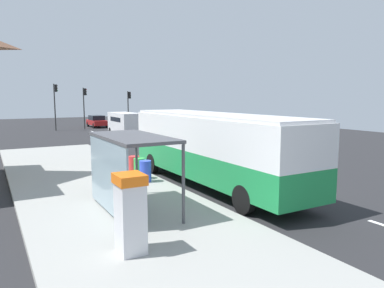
% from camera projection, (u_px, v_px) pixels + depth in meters
% --- Properties ---
extents(ground_plane, '(56.00, 92.00, 0.04)m').
position_uv_depth(ground_plane, '(141.00, 149.00, 27.67)').
color(ground_plane, '#262628').
extents(sidewalk_platform, '(6.20, 30.00, 0.18)m').
position_uv_depth(sidewalk_platform, '(102.00, 195.00, 14.18)').
color(sidewalk_platform, '#999993').
rests_on(sidewalk_platform, ground).
extents(lane_stripe_seg_1, '(0.16, 2.20, 0.01)m').
position_uv_depth(lane_stripe_seg_1, '(282.00, 192.00, 14.87)').
color(lane_stripe_seg_1, silver).
rests_on(lane_stripe_seg_1, ground).
extents(lane_stripe_seg_2, '(0.16, 2.20, 0.01)m').
position_uv_depth(lane_stripe_seg_2, '(215.00, 171.00, 19.18)').
color(lane_stripe_seg_2, silver).
rests_on(lane_stripe_seg_2, ground).
extents(lane_stripe_seg_3, '(0.16, 2.20, 0.01)m').
position_uv_depth(lane_stripe_seg_3, '(173.00, 157.00, 23.48)').
color(lane_stripe_seg_3, silver).
rests_on(lane_stripe_seg_3, ground).
extents(lane_stripe_seg_4, '(0.16, 2.20, 0.01)m').
position_uv_depth(lane_stripe_seg_4, '(144.00, 148.00, 27.79)').
color(lane_stripe_seg_4, silver).
rests_on(lane_stripe_seg_4, ground).
extents(lane_stripe_seg_5, '(0.16, 2.20, 0.01)m').
position_uv_depth(lane_stripe_seg_5, '(123.00, 141.00, 32.10)').
color(lane_stripe_seg_5, silver).
rests_on(lane_stripe_seg_5, ground).
extents(lane_stripe_seg_6, '(0.16, 2.20, 0.01)m').
position_uv_depth(lane_stripe_seg_6, '(106.00, 136.00, 36.40)').
color(lane_stripe_seg_6, silver).
rests_on(lane_stripe_seg_6, ground).
extents(lane_stripe_seg_7, '(0.16, 2.20, 0.01)m').
position_uv_depth(lane_stripe_seg_7, '(94.00, 132.00, 40.71)').
color(lane_stripe_seg_7, silver).
rests_on(lane_stripe_seg_7, ground).
extents(bus, '(2.57, 11.02, 3.21)m').
position_uv_depth(bus, '(212.00, 145.00, 15.69)').
color(bus, '#1E8C47').
rests_on(bus, ground).
extents(white_van, '(2.06, 5.21, 2.30)m').
position_uv_depth(white_van, '(125.00, 122.00, 37.12)').
color(white_van, white).
rests_on(white_van, ground).
extents(sedan_near, '(1.84, 4.40, 1.52)m').
position_uv_depth(sedan_near, '(97.00, 121.00, 46.87)').
color(sedan_near, '#A51919').
rests_on(sedan_near, ground).
extents(ticket_machine, '(0.66, 0.76, 1.94)m').
position_uv_depth(ticket_machine, '(130.00, 213.00, 8.62)').
color(ticket_machine, silver).
rests_on(ticket_machine, sidewalk_platform).
extents(recycling_bin_blue, '(0.52, 0.52, 0.95)m').
position_uv_depth(recycling_bin_blue, '(145.00, 171.00, 15.95)').
color(recycling_bin_blue, blue).
rests_on(recycling_bin_blue, sidewalk_platform).
extents(recycling_bin_green, '(0.52, 0.52, 0.95)m').
position_uv_depth(recycling_bin_green, '(140.00, 169.00, 16.55)').
color(recycling_bin_green, green).
rests_on(recycling_bin_green, sidewalk_platform).
extents(recycling_bin_red, '(0.52, 0.52, 0.95)m').
position_uv_depth(recycling_bin_red, '(134.00, 166.00, 17.15)').
color(recycling_bin_red, red).
rests_on(recycling_bin_red, sidewalk_platform).
extents(traffic_light_near_side, '(0.49, 0.28, 4.62)m').
position_uv_depth(traffic_light_near_side, '(129.00, 103.00, 45.28)').
color(traffic_light_near_side, '#2D2D2D').
rests_on(traffic_light_near_side, ground).
extents(traffic_light_far_side, '(0.49, 0.28, 5.41)m').
position_uv_depth(traffic_light_far_side, '(55.00, 100.00, 41.68)').
color(traffic_light_far_side, '#2D2D2D').
rests_on(traffic_light_far_side, ground).
extents(traffic_light_median, '(0.49, 0.28, 5.02)m').
position_uv_depth(traffic_light_median, '(85.00, 102.00, 44.12)').
color(traffic_light_median, '#2D2D2D').
rests_on(traffic_light_median, ground).
extents(bus_shelter, '(1.80, 4.00, 2.50)m').
position_uv_depth(bus_shelter, '(123.00, 154.00, 11.57)').
color(bus_shelter, '#4C4C51').
rests_on(bus_shelter, sidewalk_platform).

